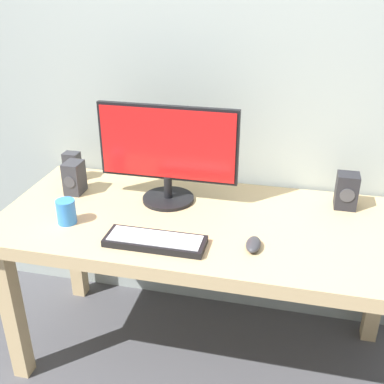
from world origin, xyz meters
TOP-DOWN VIEW (x-y plane):
  - ground_plane at (0.00, 0.00)m, footprint 6.00×6.00m
  - wall_back at (0.00, 0.43)m, footprint 2.64×0.04m
  - desk at (0.00, 0.00)m, footprint 1.76×0.78m
  - monitor at (-0.20, 0.14)m, footprint 0.62×0.23m
  - keyboard_primary at (-0.15, -0.24)m, footprint 0.39×0.13m
  - mouse at (0.22, -0.18)m, footprint 0.06×0.11m
  - speaker_right at (0.57, 0.25)m, footprint 0.09×0.09m
  - speaker_left at (-0.65, 0.11)m, footprint 0.08×0.10m
  - audio_controller at (-0.73, 0.25)m, footprint 0.07×0.07m
  - coffee_mug at (-0.55, -0.16)m, footprint 0.08×0.08m

SIDE VIEW (x-z plane):
  - ground_plane at x=0.00m, z-range 0.00..0.00m
  - desk at x=0.00m, z-range 0.29..1.04m
  - keyboard_primary at x=-0.15m, z-range 0.75..0.78m
  - mouse at x=0.22m, z-range 0.75..0.79m
  - coffee_mug at x=-0.55m, z-range 0.75..0.86m
  - audio_controller at x=-0.73m, z-range 0.75..0.89m
  - speaker_left at x=-0.65m, z-range 0.75..0.90m
  - speaker_right at x=0.57m, z-range 0.75..0.91m
  - monitor at x=-0.20m, z-range 0.77..1.20m
  - wall_back at x=0.00m, z-range 0.00..3.00m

